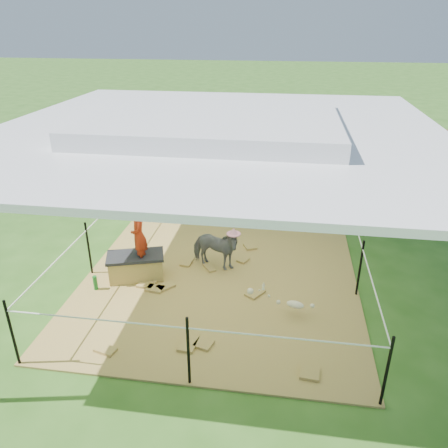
# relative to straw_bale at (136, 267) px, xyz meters

# --- Properties ---
(ground) EXTENTS (90.00, 90.00, 0.00)m
(ground) POSITION_rel_straw_bale_xyz_m (1.42, 0.03, -0.23)
(ground) COLOR #2D5919
(ground) RESTS_ON ground
(hay_patch) EXTENTS (4.60, 4.60, 0.03)m
(hay_patch) POSITION_rel_straw_bale_xyz_m (1.42, 0.03, -0.21)
(hay_patch) COLOR brown
(hay_patch) RESTS_ON ground
(canopy_tent) EXTENTS (6.30, 6.30, 2.90)m
(canopy_tent) POSITION_rel_straw_bale_xyz_m (1.42, 0.03, 2.47)
(canopy_tent) COLOR silver
(canopy_tent) RESTS_ON ground
(rope_fence) EXTENTS (4.54, 4.54, 1.00)m
(rope_fence) POSITION_rel_straw_bale_xyz_m (1.42, 0.03, 0.42)
(rope_fence) COLOR black
(rope_fence) RESTS_ON ground
(straw_bale) EXTENTS (0.98, 0.69, 0.39)m
(straw_bale) POSITION_rel_straw_bale_xyz_m (0.00, 0.00, 0.00)
(straw_bale) COLOR olive
(straw_bale) RESTS_ON hay_patch
(dark_cloth) EXTENTS (1.05, 0.75, 0.05)m
(dark_cloth) POSITION_rel_straw_bale_xyz_m (0.00, 0.00, 0.22)
(dark_cloth) COLOR black
(dark_cloth) RESTS_ON straw_bale
(woman) EXTENTS (0.36, 0.45, 1.06)m
(woman) POSITION_rel_straw_bale_xyz_m (0.10, 0.00, 0.73)
(woman) COLOR #B62911
(woman) RESTS_ON straw_bale
(green_bottle) EXTENTS (0.09, 0.09, 0.25)m
(green_bottle) POSITION_rel_straw_bale_xyz_m (-0.55, -0.45, -0.07)
(green_bottle) COLOR #166620
(green_bottle) RESTS_ON hay_patch
(pony) EXTENTS (0.99, 0.61, 0.77)m
(pony) POSITION_rel_straw_bale_xyz_m (1.28, 0.51, 0.19)
(pony) COLOR #4A4A4F
(pony) RESTS_ON hay_patch
(pink_hat) EXTENTS (0.24, 0.24, 0.11)m
(pink_hat) POSITION_rel_straw_bale_xyz_m (1.28, 0.51, 0.63)
(pink_hat) COLOR pink
(pink_hat) RESTS_ON pony
(foal) EXTENTS (0.88, 0.62, 0.45)m
(foal) POSITION_rel_straw_bale_xyz_m (2.68, -0.68, 0.03)
(foal) COLOR #C8B192
(foal) RESTS_ON hay_patch
(trash_barrel) EXTENTS (0.78, 0.78, 0.96)m
(trash_barrel) POSITION_rel_straw_bale_xyz_m (5.40, 6.73, 0.25)
(trash_barrel) COLOR blue
(trash_barrel) RESTS_ON ground
(picnic_table_near) EXTENTS (2.33, 2.01, 0.82)m
(picnic_table_near) POSITION_rel_straw_bale_xyz_m (2.73, 8.52, 0.18)
(picnic_table_near) COLOR brown
(picnic_table_near) RESTS_ON ground
(picnic_table_far) EXTENTS (2.07, 1.76, 0.73)m
(picnic_table_far) POSITION_rel_straw_bale_xyz_m (7.20, 9.18, 0.14)
(picnic_table_far) COLOR brown
(picnic_table_far) RESTS_ON ground
(distant_person) EXTENTS (0.56, 0.46, 1.07)m
(distant_person) POSITION_rel_straw_bale_xyz_m (3.37, 7.11, 0.31)
(distant_person) COLOR #3589C9
(distant_person) RESTS_ON ground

